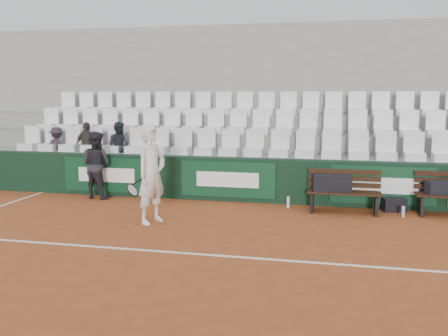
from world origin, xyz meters
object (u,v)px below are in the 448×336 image
(spectator_a, at_px, (56,130))
(spectator_c, at_px, (118,128))
(tennis_player, at_px, (151,174))
(ball_kid, at_px, (96,165))
(bench_left, at_px, (344,202))
(water_bottle_far, at_px, (403,212))
(sports_bag_ground, at_px, (394,205))
(water_bottle_near, at_px, (288,202))
(sports_bag_right, at_px, (440,187))
(spectator_b, at_px, (87,128))
(sports_bag_left, at_px, (332,183))

(spectator_a, bearing_deg, spectator_c, -167.46)
(tennis_player, bearing_deg, ball_kid, 138.15)
(bench_left, height_order, water_bottle_far, bench_left)
(bench_left, relative_size, sports_bag_ground, 3.22)
(water_bottle_near, xyz_separation_m, spectator_a, (-6.13, 0.98, 1.40))
(sports_bag_right, relative_size, sports_bag_ground, 1.21)
(ball_kid, bearing_deg, bench_left, -170.04)
(water_bottle_near, bearing_deg, spectator_b, 169.42)
(spectator_b, bearing_deg, ball_kid, 135.42)
(sports_bag_left, bearing_deg, sports_bag_right, 4.72)
(sports_bag_right, distance_m, water_bottle_near, 3.11)
(spectator_c, bearing_deg, tennis_player, 133.84)
(water_bottle_near, relative_size, ball_kid, 0.16)
(tennis_player, distance_m, spectator_c, 3.50)
(spectator_a, bearing_deg, sports_bag_ground, -173.06)
(ball_kid, bearing_deg, sports_bag_ground, -166.53)
(bench_left, xyz_separation_m, water_bottle_near, (-1.17, 0.20, -0.10))
(sports_bag_ground, bearing_deg, ball_kid, -179.04)
(ball_kid, bearing_deg, spectator_c, -87.35)
(sports_bag_ground, distance_m, spectator_a, 8.50)
(ball_kid, bearing_deg, spectator_b, -40.12)
(sports_bag_ground, xyz_separation_m, spectator_a, (-8.35, 0.82, 1.39))
(sports_bag_ground, height_order, spectator_a, spectator_a)
(sports_bag_ground, distance_m, water_bottle_far, 0.49)
(sports_bag_ground, relative_size, ball_kid, 0.29)
(spectator_b, bearing_deg, water_bottle_near, 177.47)
(bench_left, bearing_deg, sports_bag_ground, 19.41)
(spectator_b, bearing_deg, sports_bag_right, -178.78)
(spectator_b, bearing_deg, bench_left, 177.61)
(water_bottle_near, distance_m, spectator_a, 6.37)
(sports_bag_left, height_order, water_bottle_near, sports_bag_left)
(sports_bag_right, xyz_separation_m, spectator_c, (-7.47, 1.00, 1.03))
(sports_bag_left, xyz_separation_m, ball_kid, (-5.48, 0.24, 0.18))
(spectator_c, bearing_deg, sports_bag_left, 176.71)
(water_bottle_far, relative_size, spectator_b, 0.18)
(bench_left, xyz_separation_m, sports_bag_ground, (1.04, 0.37, -0.08))
(tennis_player, bearing_deg, water_bottle_near, 37.09)
(sports_bag_left, relative_size, spectator_b, 0.65)
(water_bottle_near, bearing_deg, sports_bag_right, -0.26)
(sports_bag_right, height_order, tennis_player, tennis_player)
(sports_bag_left, bearing_deg, water_bottle_far, -4.78)
(sports_bag_right, height_order, spectator_c, spectator_c)
(water_bottle_far, bearing_deg, spectator_c, 169.13)
(water_bottle_near, bearing_deg, spectator_a, 170.89)
(sports_bag_left, xyz_separation_m, water_bottle_near, (-0.92, 0.19, -0.49))
(sports_bag_left, xyz_separation_m, water_bottle_far, (1.42, -0.12, -0.51))
(spectator_c, bearing_deg, spectator_a, 9.17)
(sports_bag_left, bearing_deg, spectator_b, 169.25)
(bench_left, bearing_deg, tennis_player, -155.54)
(tennis_player, xyz_separation_m, spectator_b, (-2.83, 2.83, 0.66))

